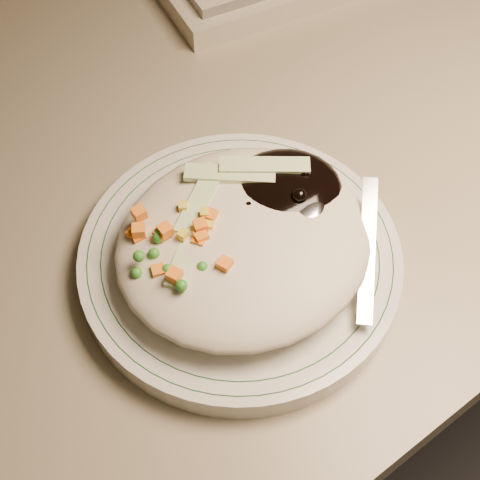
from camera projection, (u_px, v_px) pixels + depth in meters
desk at (212, 227)px, 0.79m from camera, size 1.40×0.70×0.74m
plate at (240, 259)px, 0.51m from camera, size 0.25×0.25×0.02m
plate_rim at (240, 252)px, 0.50m from camera, size 0.23×0.23×0.00m
meal at (245, 233)px, 0.49m from camera, size 0.21×0.19×0.05m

